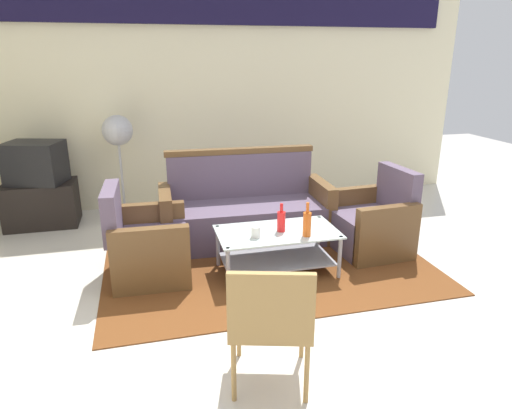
{
  "coord_description": "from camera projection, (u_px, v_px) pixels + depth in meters",
  "views": [
    {
      "loc": [
        -1.2,
        -3.0,
        1.94
      ],
      "look_at": [
        -0.25,
        0.77,
        0.65
      ],
      "focal_mm": 31.81,
      "sensor_mm": 36.0,
      "label": 1
    }
  ],
  "objects": [
    {
      "name": "armchair_left",
      "position": [
        147.0,
        247.0,
        4.1
      ],
      "size": [
        0.72,
        0.78,
        0.85
      ],
      "rotation": [
        0.0,
        0.0,
        -1.6
      ],
      "color": "#5B4C60",
      "rests_on": "rug"
    },
    {
      "name": "pedestal_fan",
      "position": [
        118.0,
        137.0,
        5.38
      ],
      "size": [
        0.36,
        0.36,
        1.27
      ],
      "color": "#2D2D33",
      "rests_on": "ground"
    },
    {
      "name": "tv_stand",
      "position": [
        42.0,
        204.0,
        5.35
      ],
      "size": [
        0.8,
        0.5,
        0.52
      ],
      "primitive_type": "cube",
      "color": "black",
      "rests_on": "ground"
    },
    {
      "name": "bottle_red",
      "position": [
        281.0,
        221.0,
        4.1
      ],
      "size": [
        0.08,
        0.08,
        0.26
      ],
      "color": "red",
      "rests_on": "coffee_table"
    },
    {
      "name": "couch",
      "position": [
        245.0,
        213.0,
        4.9
      ],
      "size": [
        1.82,
        0.79,
        0.96
      ],
      "rotation": [
        0.0,
        0.0,
        3.11
      ],
      "color": "#5B4C60",
      "rests_on": "rug"
    },
    {
      "name": "coffee_table",
      "position": [
        277.0,
        245.0,
        4.17
      ],
      "size": [
        1.1,
        0.6,
        0.4
      ],
      "color": "silver",
      "rests_on": "rug"
    },
    {
      "name": "armchair_right",
      "position": [
        372.0,
        224.0,
        4.64
      ],
      "size": [
        0.74,
        0.8,
        0.85
      ],
      "rotation": [
        0.0,
        0.0,
        1.64
      ],
      "color": "#5B4C60",
      "rests_on": "rug"
    },
    {
      "name": "wicker_chair",
      "position": [
        271.0,
        317.0,
        2.62
      ],
      "size": [
        0.59,
        0.59,
        0.84
      ],
      "rotation": [
        0.0,
        0.0,
        -0.28
      ],
      "color": "#AD844C",
      "rests_on": "ground"
    },
    {
      "name": "wall_back",
      "position": [
        232.0,
        91.0,
        6.0
      ],
      "size": [
        6.52,
        0.19,
        2.8
      ],
      "color": "beige",
      "rests_on": "ground"
    },
    {
      "name": "cup",
      "position": [
        256.0,
        232.0,
        3.97
      ],
      "size": [
        0.08,
        0.08,
        0.1
      ],
      "primitive_type": "cylinder",
      "color": "silver",
      "rests_on": "coffee_table"
    },
    {
      "name": "television",
      "position": [
        35.0,
        163.0,
        5.2
      ],
      "size": [
        0.7,
        0.59,
        0.48
      ],
      "rotation": [
        0.0,
        0.0,
        2.86
      ],
      "color": "black",
      "rests_on": "tv_stand"
    },
    {
      "name": "rug",
      "position": [
        267.0,
        263.0,
        4.42
      ],
      "size": [
        3.08,
        2.07,
        0.01
      ],
      "primitive_type": "cube",
      "color": "brown",
      "rests_on": "ground"
    },
    {
      "name": "bottle_orange",
      "position": [
        307.0,
        223.0,
        3.98
      ],
      "size": [
        0.07,
        0.07,
        0.31
      ],
      "color": "#D85919",
      "rests_on": "coffee_table"
    },
    {
      "name": "ground_plane",
      "position": [
        309.0,
        308.0,
        3.65
      ],
      "size": [
        14.0,
        14.0,
        0.0
      ],
      "primitive_type": "plane",
      "color": "beige"
    }
  ]
}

